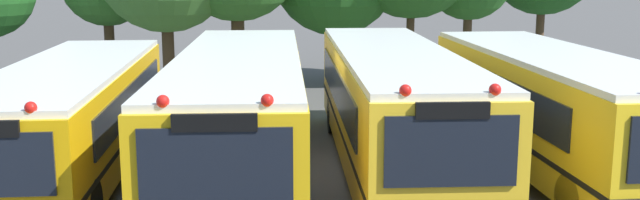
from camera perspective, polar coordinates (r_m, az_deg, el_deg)
ground_plane at (r=15.66m, az=-0.30°, el=-5.76°), size 160.00×160.00×0.00m
school_bus_0 at (r=15.75m, az=-19.20°, el=-1.24°), size 2.57×9.92×2.55m
school_bus_1 at (r=15.15m, az=-6.40°, el=-0.76°), size 2.85×11.24×2.75m
school_bus_2 at (r=15.58m, az=5.85°, el=-0.37°), size 2.65×10.89×2.78m
school_bus_3 at (r=16.28m, az=18.04°, el=-0.48°), size 2.72×10.21×2.72m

